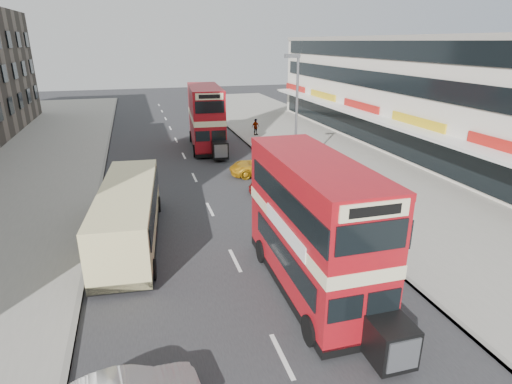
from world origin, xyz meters
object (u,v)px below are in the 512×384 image
object	(u,v)px
car_right_b	(262,166)
bus_second	(206,117)
street_lamp	(296,108)
pedestrian_near	(340,180)
car_right_a	(284,182)
cyclist	(259,164)
bus_main	(313,227)
pedestrian_far	(256,127)
coach	(129,213)

from	to	relation	value
car_right_b	bus_second	bearing A→B (deg)	-158.38
street_lamp	pedestrian_near	distance (m)	5.85
car_right_a	pedestrian_near	distance (m)	3.46
street_lamp	bus_second	distance (m)	11.23
street_lamp	bus_second	bearing A→B (deg)	112.32
street_lamp	cyclist	world-z (taller)	street_lamp
bus_main	cyclist	xyz separation A→B (m)	(2.36, 14.82, -1.94)
bus_main	bus_second	size ratio (longest dim) A/B	0.95
pedestrian_far	coach	bearing A→B (deg)	-146.95
car_right_b	pedestrian_near	world-z (taller)	pedestrian_near
car_right_a	pedestrian_near	world-z (taller)	pedestrian_near
car_right_a	cyclist	xyz separation A→B (m)	(-0.33, 4.35, 0.01)
car_right_b	cyclist	distance (m)	0.61
coach	car_right_b	distance (m)	12.15
coach	cyclist	distance (m)	12.50
bus_second	car_right_b	distance (m)	9.42
coach	street_lamp	bearing A→B (deg)	37.99
coach	pedestrian_near	world-z (taller)	coach
bus_main	coach	xyz separation A→B (m)	(-6.48, 6.01, -1.13)
pedestrian_near	car_right_b	bearing A→B (deg)	-95.77
bus_main	car_right_a	size ratio (longest dim) A/B	2.05
bus_second	pedestrian_far	bearing A→B (deg)	-143.95
street_lamp	pedestrian_near	world-z (taller)	street_lamp
coach	cyclist	bearing A→B (deg)	50.30
pedestrian_near	cyclist	bearing A→B (deg)	-97.37
bus_second	cyclist	distance (m)	8.82
street_lamp	pedestrian_near	size ratio (longest dim) A/B	4.09
bus_second	pedestrian_near	size ratio (longest dim) A/B	4.75
street_lamp	car_right_b	size ratio (longest dim) A/B	1.76
car_right_b	pedestrian_near	size ratio (longest dim) A/B	2.32
pedestrian_far	bus_main	bearing A→B (deg)	-128.27
car_right_a	pedestrian_near	bearing A→B (deg)	56.79
car_right_b	bus_main	bearing A→B (deg)	-3.04
bus_main	cyclist	size ratio (longest dim) A/B	4.56
street_lamp	car_right_a	world-z (taller)	street_lamp
car_right_b	pedestrian_far	world-z (taller)	pedestrian_far
coach	car_right_b	xyz separation A→B (m)	(8.93, 8.20, -0.82)
bus_main	pedestrian_far	world-z (taller)	bus_main
coach	pedestrian_far	xyz separation A→B (m)	(11.95, 20.36, -0.52)
coach	bus_main	bearing A→B (deg)	-37.48
car_right_a	car_right_b	world-z (taller)	car_right_b
bus_main	car_right_a	xyz separation A→B (m)	(2.68, 10.47, -1.96)
pedestrian_far	cyclist	bearing A→B (deg)	-131.65
cyclist	bus_main	bearing A→B (deg)	-94.24
bus_main	car_right_b	size ratio (longest dim) A/B	1.94
street_lamp	bus_main	xyz separation A→B (m)	(-4.28, -12.89, -2.20)
bus_main	pedestrian_near	world-z (taller)	bus_main
coach	pedestrian_near	xyz separation A→B (m)	(11.95, 2.47, -0.32)
street_lamp	coach	bearing A→B (deg)	-147.38
bus_second	bus_main	bearing A→B (deg)	94.50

